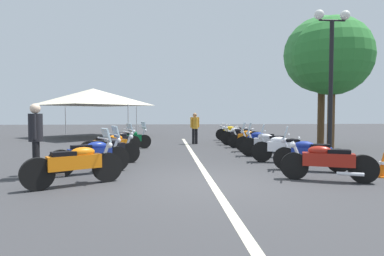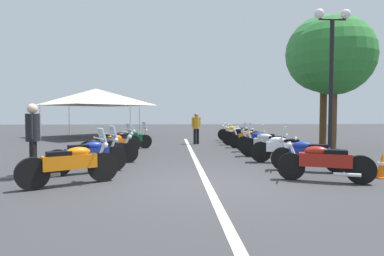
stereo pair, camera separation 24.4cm
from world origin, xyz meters
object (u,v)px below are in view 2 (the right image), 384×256
at_px(bystander_0, 196,126).
at_px(event_tent, 96,97).
at_px(motorcycle_left_row_0, 71,163).
at_px(motorcycle_right_row_2, 283,148).
at_px(bystander_1, 33,134).
at_px(roadside_tree_0, 324,55).
at_px(roadside_tree_1, 334,56).
at_px(motorcycle_left_row_2, 104,150).
at_px(parking_meter, 35,139).
at_px(motorcycle_right_row_7, 240,134).
at_px(motorcycle_right_row_8, 235,133).
at_px(motorcycle_right_row_4, 262,141).
at_px(street_lamp_twin_globe, 332,58).
at_px(motorcycle_right_row_0, 324,162).
at_px(motorcycle_left_row_3, 111,145).
at_px(motorcycle_right_row_3, 269,144).
at_px(motorcycle_left_row_4, 117,141).
at_px(traffic_cone_0, 382,166).
at_px(motorcycle_right_row_6, 243,136).
at_px(motorcycle_left_row_1, 88,155).
at_px(motorcycle_right_row_1, 308,154).
at_px(motorcycle_right_row_5, 252,138).
at_px(motorcycle_left_row_5, 129,139).

xyz_separation_m(bystander_0, event_tent, (5.24, 6.26, 1.72)).
distance_m(motorcycle_left_row_0, motorcycle_right_row_2, 6.32).
relative_size(bystander_0, event_tent, 0.28).
height_order(motorcycle_right_row_2, bystander_1, bystander_1).
bearing_deg(bystander_0, roadside_tree_0, 47.05).
distance_m(bystander_1, roadside_tree_1, 12.40).
distance_m(motorcycle_left_row_2, parking_meter, 2.13).
height_order(motorcycle_right_row_7, parking_meter, parking_meter).
bearing_deg(motorcycle_left_row_2, motorcycle_right_row_8, 30.80).
relative_size(motorcycle_right_row_4, street_lamp_twin_globe, 0.41).
xyz_separation_m(motorcycle_right_row_0, motorcycle_right_row_2, (2.82, -0.02, 0.02)).
xyz_separation_m(motorcycle_left_row_2, motorcycle_right_row_8, (8.43, -5.65, 0.01)).
bearing_deg(parking_meter, motorcycle_left_row_3, 73.21).
relative_size(motorcycle_right_row_3, motorcycle_right_row_7, 0.97).
bearing_deg(motorcycle_left_row_4, motorcycle_right_row_2, -63.28).
bearing_deg(traffic_cone_0, street_lamp_twin_globe, -3.71).
bearing_deg(motorcycle_right_row_6, bystander_1, 63.61).
bearing_deg(motorcycle_left_row_2, roadside_tree_0, 2.89).
xyz_separation_m(motorcycle_left_row_2, motorcycle_right_row_6, (5.64, -5.52, 0.01)).
relative_size(motorcycle_left_row_1, roadside_tree_1, 0.32).
height_order(motorcycle_right_row_1, motorcycle_right_row_7, motorcycle_right_row_1).
height_order(motorcycle_left_row_2, motorcycle_right_row_0, same).
relative_size(motorcycle_left_row_3, motorcycle_right_row_5, 0.93).
relative_size(motorcycle_right_row_8, traffic_cone_0, 3.15).
bearing_deg(parking_meter, bystander_0, 67.13).
height_order(motorcycle_right_row_3, motorcycle_right_row_8, motorcycle_right_row_3).
distance_m(motorcycle_right_row_3, motorcycle_right_row_6, 4.30).
height_order(motorcycle_right_row_8, bystander_1, bystander_1).
relative_size(motorcycle_left_row_1, bystander_1, 1.06).
bearing_deg(motorcycle_left_row_2, bystander_1, -147.99).
distance_m(motorcycle_right_row_5, parking_meter, 9.07).
distance_m(motorcycle_left_row_4, bystander_0, 4.94).
bearing_deg(traffic_cone_0, motorcycle_right_row_4, 16.43).
relative_size(motorcycle_left_row_0, parking_meter, 1.47).
bearing_deg(motorcycle_left_row_4, motorcycle_right_row_6, -9.98).
relative_size(motorcycle_left_row_0, bystander_0, 1.19).
height_order(motorcycle_left_row_1, motorcycle_right_row_0, motorcycle_left_row_1).
height_order(motorcycle_left_row_3, event_tent, event_tent).
xyz_separation_m(motorcycle_right_row_7, street_lamp_twin_globe, (-6.46, -1.66, 2.95)).
xyz_separation_m(parking_meter, bystander_0, (8.00, -4.65, 0.03)).
height_order(motorcycle_right_row_1, traffic_cone_0, motorcycle_right_row_1).
bearing_deg(motorcycle_left_row_4, motorcycle_right_row_3, -51.53).
bearing_deg(motorcycle_right_row_3, motorcycle_left_row_5, -6.51).
distance_m(motorcycle_right_row_5, event_tent, 11.58).
height_order(motorcycle_right_row_8, street_lamp_twin_globe, street_lamp_twin_globe).
xyz_separation_m(motorcycle_right_row_0, motorcycle_right_row_6, (8.46, 0.00, 0.01)).
bearing_deg(motorcycle_left_row_1, street_lamp_twin_globe, -14.23).
bearing_deg(motorcycle_right_row_8, motorcycle_right_row_7, 115.70).
distance_m(motorcycle_right_row_2, motorcycle_right_row_6, 5.64).
xyz_separation_m(motorcycle_right_row_5, motorcycle_right_row_8, (4.21, -0.06, 0.02)).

